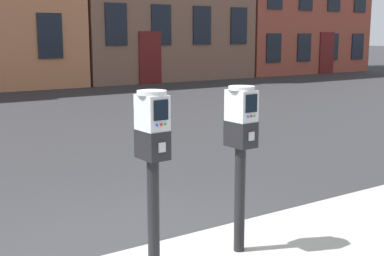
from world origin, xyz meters
TOP-DOWN VIEW (x-y plane):
  - parking_meter_near_kerb at (-0.09, -0.35)m, footprint 0.23×0.26m
  - parking_meter_twin_adjacent at (0.74, -0.35)m, footprint 0.23×0.26m

SIDE VIEW (x-z plane):
  - parking_meter_twin_adjacent at x=0.74m, z-range 0.41..1.81m
  - parking_meter_near_kerb at x=-0.09m, z-range 0.41..1.82m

